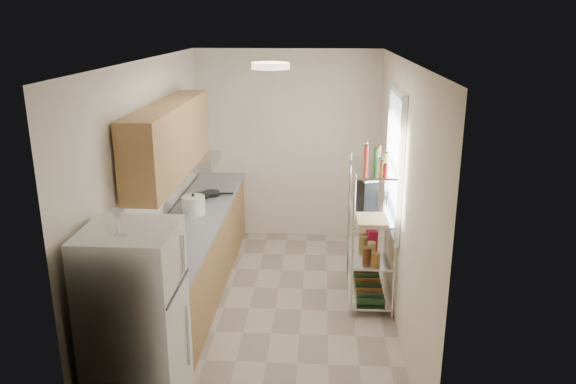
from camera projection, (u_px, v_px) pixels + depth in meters
name	position (u px, v px, depth m)	size (l,w,h in m)	color
room	(274.00, 193.00, 5.61)	(2.52, 4.42, 2.62)	#B8A995
counter_run	(197.00, 252.00, 6.33)	(0.63, 3.51, 0.90)	#AB8349
upper_cabinets	(170.00, 140.00, 5.62)	(0.33, 2.20, 0.72)	#AB8349
range_hood	(195.00, 161.00, 6.50)	(0.50, 0.60, 0.12)	#B7BABC
window	(395.00, 162.00, 5.80)	(0.06, 1.00, 1.46)	white
bakers_rack	(372.00, 204.00, 5.89)	(0.45, 0.90, 1.73)	silver
ceiling_dome	(271.00, 66.00, 4.95)	(0.34, 0.34, 0.06)	white
refrigerator	(137.00, 330.00, 4.11)	(0.65, 0.65, 1.57)	white
wine_glass_a	(121.00, 223.00, 3.72)	(0.07, 0.07, 0.19)	silver
wine_glass_b	(117.00, 222.00, 3.74)	(0.07, 0.07, 0.18)	silver
rice_cooker	(194.00, 205.00, 6.18)	(0.25, 0.25, 0.21)	white
frying_pan_large	(200.00, 196.00, 6.78)	(0.23, 0.23, 0.04)	black
frying_pan_small	(211.00, 193.00, 6.86)	(0.22, 0.22, 0.04)	black
cutting_board	(372.00, 220.00, 5.67)	(0.31, 0.40, 0.03)	tan
espresso_machine	(367.00, 190.00, 6.20)	(0.16, 0.24, 0.28)	black
storage_bag	(372.00, 237.00, 6.25)	(0.10, 0.14, 0.16)	#B1152E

